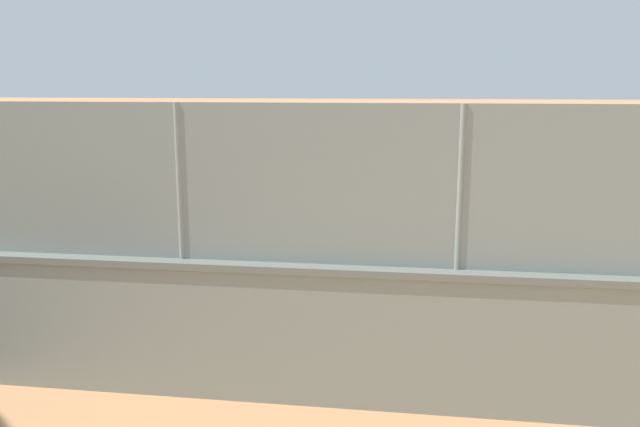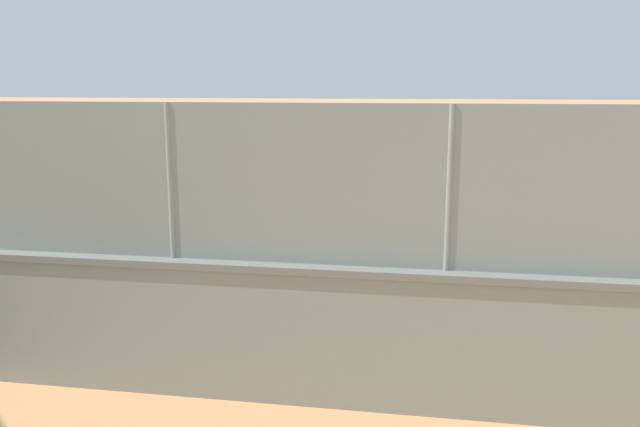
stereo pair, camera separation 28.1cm
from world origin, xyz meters
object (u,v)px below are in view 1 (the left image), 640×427
object	(u,v)px
player_foreground_swinging	(150,174)
sports_ball	(352,274)
courtside_bench	(127,290)
player_baseline_waiting	(367,205)
player_near_wall_returning	(552,226)
spare_ball_by_wall	(186,323)

from	to	relation	value
player_foreground_swinging	sports_ball	size ratio (longest dim) A/B	21.57
player_foreground_swinging	courtside_bench	world-z (taller)	player_foreground_swinging
player_baseline_waiting	player_near_wall_returning	size ratio (longest dim) A/B	0.99
player_baseline_waiting	courtside_bench	bearing A→B (deg)	56.39
sports_ball	spare_ball_by_wall	xyz separation A→B (m)	(2.20, 2.93, 0.02)
player_near_wall_returning	player_foreground_swinging	bearing A→B (deg)	-28.18
player_baseline_waiting	player_near_wall_returning	bearing A→B (deg)	154.51
player_near_wall_returning	spare_ball_by_wall	bearing A→B (deg)	30.45
player_baseline_waiting	sports_ball	bearing A→B (deg)	87.21
spare_ball_by_wall	courtside_bench	distance (m)	1.08
player_baseline_waiting	player_foreground_swinging	world-z (taller)	player_foreground_swinging
sports_ball	player_baseline_waiting	bearing A→B (deg)	-92.79
sports_ball	spare_ball_by_wall	distance (m)	3.67
player_foreground_swinging	spare_ball_by_wall	world-z (taller)	player_foreground_swinging
sports_ball	courtside_bench	bearing A→B (deg)	40.82
player_foreground_swinging	sports_ball	world-z (taller)	player_foreground_swinging
courtside_bench	spare_ball_by_wall	bearing A→B (deg)	169.32
player_baseline_waiting	courtside_bench	xyz separation A→B (m)	(3.29, 4.95, -0.49)
player_baseline_waiting	sports_ball	size ratio (longest dim) A/B	20.81
sports_ball	courtside_bench	size ratio (longest dim) A/B	0.05
player_baseline_waiting	sports_ball	distance (m)	2.39
player_foreground_swinging	spare_ball_by_wall	distance (m)	9.79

